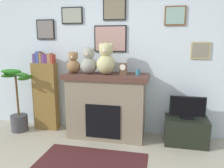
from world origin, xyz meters
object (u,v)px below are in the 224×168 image
fireplace (107,105)px  tv_stand (186,131)px  bookshelf (46,93)px  teddy_bear_brown (73,64)px  mantel_clock (123,69)px  teddy_bear_tan (89,62)px  candle_jar (138,72)px  television (187,108)px  teddy_bear_grey (106,60)px  potted_plant (18,106)px

fireplace → tv_stand: bearing=-1.2°
bookshelf → teddy_bear_brown: (0.60, -0.09, 0.57)m
mantel_clock → fireplace: bearing=176.1°
bookshelf → teddy_bear_tan: (0.86, -0.09, 0.60)m
tv_stand → teddy_bear_tan: (-1.59, 0.01, 1.06)m
candle_jar → bookshelf: bearing=176.9°
mantel_clock → teddy_bear_brown: 0.84m
tv_stand → television: television is taller
television → candle_jar: size_ratio=5.53×
teddy_bear_brown → mantel_clock: bearing=-0.1°
teddy_bear_brown → teddy_bear_grey: teddy_bear_grey is taller
bookshelf → teddy_bear_grey: 1.32m
potted_plant → mantel_clock: (1.88, 0.10, 0.70)m
television → bookshelf: bearing=177.6°
potted_plant → candle_jar: bearing=2.8°
mantel_clock → teddy_bear_brown: (-0.84, 0.00, 0.07)m
mantel_clock → teddy_bear_tan: size_ratio=0.44×
potted_plant → teddy_bear_grey: teddy_bear_grey is taller
potted_plant → teddy_bear_brown: teddy_bear_brown is taller
candle_jar → teddy_bear_grey: 0.55m
tv_stand → teddy_bear_brown: bearing=179.7°
mantel_clock → teddy_bear_tan: 0.58m
tv_stand → teddy_bear_grey: (-1.29, 0.01, 1.09)m
fireplace → candle_jar: (0.51, -0.02, 0.58)m
teddy_bear_brown → potted_plant: bearing=-174.4°
mantel_clock → television: bearing=-0.6°
potted_plant → tv_stand: bearing=1.8°
fireplace → teddy_bear_grey: teddy_bear_grey is taller
bookshelf → teddy_bear_tan: 1.05m
television → potted_plant: bearing=-178.2°
bookshelf → mantel_clock: size_ratio=7.58×
teddy_bear_tan → teddy_bear_grey: size_ratio=0.85×
bookshelf → candle_jar: bearing=-3.1°
potted_plant → teddy_bear_grey: size_ratio=2.27×
teddy_bear_brown → teddy_bear_grey: (0.56, -0.00, 0.07)m
fireplace → candle_jar: candle_jar is taller
fireplace → teddy_bear_brown: 0.89m
potted_plant → tv_stand: size_ratio=1.76×
bookshelf → potted_plant: size_ratio=1.24×
television → teddy_bear_grey: bearing=179.5°
fireplace → television: fireplace is taller
fireplace → television: (1.29, -0.03, 0.05)m
potted_plant → television: (2.90, 0.09, 0.12)m
potted_plant → teddy_bear_tan: (1.31, 0.10, 0.80)m
mantel_clock → teddy_bear_brown: bearing=179.9°
potted_plant → television: size_ratio=2.12×
mantel_clock → potted_plant: bearing=-176.9°
candle_jar → teddy_bear_tan: teddy_bear_tan is taller
potted_plant → candle_jar: candle_jar is taller
teddy_bear_grey → tv_stand: bearing=-0.4°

